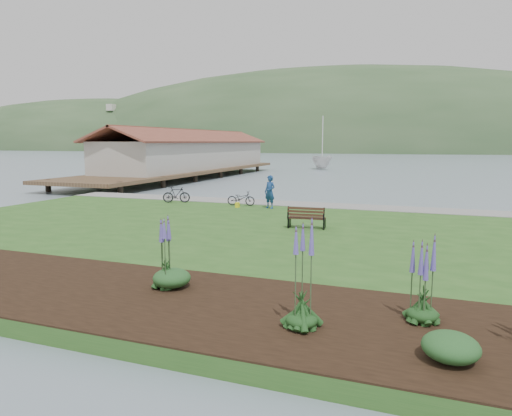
{
  "coord_description": "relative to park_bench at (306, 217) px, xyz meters",
  "views": [
    {
      "loc": [
        5.05,
        -18.54,
        3.99
      ],
      "look_at": [
        -1.4,
        -1.18,
        1.3
      ],
      "focal_mm": 32.0,
      "sensor_mm": 36.0,
      "label": 1
    }
  ],
  "objects": [
    {
      "name": "shrub_1",
      "position": [
        5.1,
        -10.61,
        -0.2
      ],
      "size": [
        0.93,
        0.93,
        0.47
      ],
      "primitive_type": "ellipsoid",
      "color": "#1E4C21",
      "rests_on": "garden_bed"
    },
    {
      "name": "lawn",
      "position": [
        -0.49,
        -1.78,
        -0.68
      ],
      "size": [
        34.0,
        20.0,
        0.4
      ],
      "primitive_type": "cube",
      "color": "#2A561E",
      "rests_on": "ground"
    },
    {
      "name": "sailboat",
      "position": [
        -9.62,
        47.45,
        -0.88
      ],
      "size": [
        12.84,
        12.89,
        24.47
      ],
      "primitive_type": "imported",
      "rotation": [
        0.0,
        0.0,
        0.54
      ],
      "color": "silver",
      "rests_on": "ground"
    },
    {
      "name": "far_hillside",
      "position": [
        19.51,
        170.22,
        -0.88
      ],
      "size": [
        580.0,
        80.0,
        38.0
      ],
      "primitive_type": null,
      "color": "#32502D",
      "rests_on": "ground"
    },
    {
      "name": "ground",
      "position": [
        -0.49,
        0.22,
        -0.88
      ],
      "size": [
        600.0,
        600.0,
        0.0
      ],
      "primitive_type": "plane",
      "color": "slate",
      "rests_on": "ground"
    },
    {
      "name": "garden_bed",
      "position": [
        2.51,
        -9.58,
        -0.46
      ],
      "size": [
        24.0,
        4.4,
        0.04
      ],
      "primitive_type": "cube",
      "color": "black",
      "rests_on": "lawn"
    },
    {
      "name": "park_bench",
      "position": [
        0.0,
        0.0,
        0.0
      ],
      "size": [
        1.59,
        0.75,
        0.96
      ],
      "rotation": [
        0.0,
        0.0,
        0.08
      ],
      "color": "black",
      "rests_on": "lawn"
    },
    {
      "name": "shoreline_path",
      "position": [
        -0.49,
        7.12,
        -0.46
      ],
      "size": [
        34.0,
        2.2,
        0.03
      ],
      "primitive_type": "cube",
      "color": "gray",
      "rests_on": "lawn"
    },
    {
      "name": "echium_0",
      "position": [
        2.47,
        -10.16,
        0.48
      ],
      "size": [
        0.62,
        0.62,
        2.38
      ],
      "color": "#153B15",
      "rests_on": "garden_bed"
    },
    {
      "name": "pier_pavilion",
      "position": [
        -20.49,
        27.74,
        1.77
      ],
      "size": [
        8.0,
        36.0,
        5.4
      ],
      "color": "#4C3826",
      "rests_on": "ground"
    },
    {
      "name": "bicycle_a",
      "position": [
        -5.19,
        5.47,
        -0.06
      ],
      "size": [
        0.76,
        1.66,
        0.84
      ],
      "primitive_type": "imported",
      "rotation": [
        0.0,
        0.0,
        1.7
      ],
      "color": "black",
      "rests_on": "lawn"
    },
    {
      "name": "person",
      "position": [
        -3.3,
        4.99,
        0.58
      ],
      "size": [
        0.91,
        0.77,
        2.11
      ],
      "primitive_type": "imported",
      "rotation": [
        0.0,
        0.0,
        -0.37
      ],
      "color": "navy",
      "rests_on": "lawn"
    },
    {
      "name": "echium_4",
      "position": [
        -1.29,
        -8.92,
        0.47
      ],
      "size": [
        0.62,
        0.62,
        2.11
      ],
      "color": "#153B15",
      "rests_on": "garden_bed"
    },
    {
      "name": "pannier",
      "position": [
        -5.08,
        4.67,
        -0.33
      ],
      "size": [
        0.18,
        0.27,
        0.28
      ],
      "primitive_type": "cube",
      "rotation": [
        0.0,
        0.0,
        -0.05
      ],
      "color": "yellow",
      "rests_on": "lawn"
    },
    {
      "name": "echium_1",
      "position": [
        4.65,
        -9.03,
        0.36
      ],
      "size": [
        0.62,
        0.62,
        1.88
      ],
      "color": "#153B15",
      "rests_on": "garden_bed"
    },
    {
      "name": "shrub_0",
      "position": [
        -1.16,
        -8.87,
        -0.2
      ],
      "size": [
        0.93,
        0.93,
        0.46
      ],
      "primitive_type": "ellipsoid",
      "color": "#1E4C21",
      "rests_on": "garden_bed"
    },
    {
      "name": "bicycle_b",
      "position": [
        -9.28,
        5.3,
        0.01
      ],
      "size": [
        1.05,
        1.66,
        0.97
      ],
      "primitive_type": "imported",
      "rotation": [
        0.0,
        0.0,
        1.97
      ],
      "color": "black",
      "rests_on": "lawn"
    }
  ]
}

